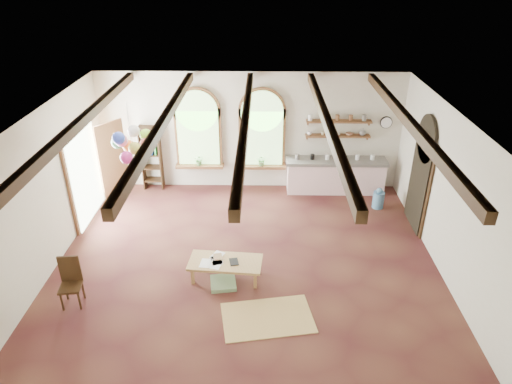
{
  "coord_description": "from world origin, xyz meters",
  "views": [
    {
      "loc": [
        0.34,
        -7.99,
        5.86
      ],
      "look_at": [
        0.19,
        0.6,
        1.32
      ],
      "focal_mm": 32.0,
      "sensor_mm": 36.0,
      "label": 1
    }
  ],
  "objects_px": {
    "coffee_table": "(225,263)",
    "balloon_cluster": "(131,143)",
    "kitchen_counter": "(335,175)",
    "side_chair": "(72,291)"
  },
  "relations": [
    {
      "from": "kitchen_counter",
      "to": "balloon_cluster",
      "type": "relative_size",
      "value": 2.31
    },
    {
      "from": "side_chair",
      "to": "balloon_cluster",
      "type": "xyz_separation_m",
      "value": [
        0.78,
        2.25,
        2.05
      ]
    },
    {
      "from": "kitchen_counter",
      "to": "balloon_cluster",
      "type": "bearing_deg",
      "value": -153.04
    },
    {
      "from": "side_chair",
      "to": "coffee_table",
      "type": "bearing_deg",
      "value": 15.95
    },
    {
      "from": "kitchen_counter",
      "to": "coffee_table",
      "type": "height_order",
      "value": "kitchen_counter"
    },
    {
      "from": "coffee_table",
      "to": "side_chair",
      "type": "relative_size",
      "value": 1.55
    },
    {
      "from": "kitchen_counter",
      "to": "coffee_table",
      "type": "relative_size",
      "value": 1.79
    },
    {
      "from": "coffee_table",
      "to": "balloon_cluster",
      "type": "xyz_separation_m",
      "value": [
        -2.01,
        1.45,
        1.96
      ]
    },
    {
      "from": "side_chair",
      "to": "balloon_cluster",
      "type": "relative_size",
      "value": 0.83
    },
    {
      "from": "balloon_cluster",
      "to": "kitchen_counter",
      "type": "bearing_deg",
      "value": 26.96
    }
  ]
}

